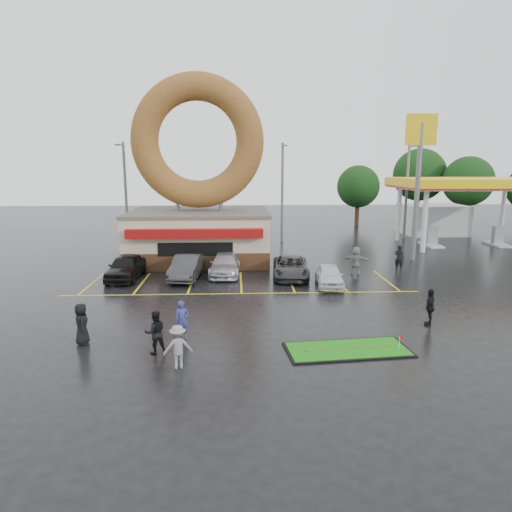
{
  "coord_description": "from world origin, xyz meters",
  "views": [
    {
      "loc": [
        -0.28,
        -21.07,
        7.04
      ],
      "look_at": [
        0.79,
        3.04,
        2.2
      ],
      "focal_mm": 32.0,
      "sensor_mm": 36.0,
      "label": 1
    }
  ],
  "objects_px": {
    "gas_station": "(452,201)",
    "dumpster": "(143,249)",
    "shell_sign": "(419,160)",
    "car_dgrey": "(187,267)",
    "donut_shop": "(199,200)",
    "streetlight_mid": "(282,190)",
    "streetlight_left": "(125,191)",
    "person_blue": "(182,320)",
    "car_grey": "(291,267)",
    "streetlight_right": "(407,189)",
    "car_silver": "(225,264)",
    "car_black": "(126,267)",
    "putting_green": "(348,349)",
    "person_cameraman": "(430,307)",
    "car_white": "(329,275)"
  },
  "relations": [
    {
      "from": "streetlight_right",
      "to": "dumpster",
      "type": "bearing_deg",
      "value": -161.21
    },
    {
      "from": "car_grey",
      "to": "car_dgrey",
      "type": "bearing_deg",
      "value": -175.22
    },
    {
      "from": "car_silver",
      "to": "person_cameraman",
      "type": "bearing_deg",
      "value": -44.57
    },
    {
      "from": "car_dgrey",
      "to": "person_blue",
      "type": "bearing_deg",
      "value": -79.24
    },
    {
      "from": "person_blue",
      "to": "streetlight_mid",
      "type": "bearing_deg",
      "value": 60.06
    },
    {
      "from": "donut_shop",
      "to": "person_cameraman",
      "type": "distance_m",
      "value": 19.14
    },
    {
      "from": "gas_station",
      "to": "shell_sign",
      "type": "xyz_separation_m",
      "value": [
        -7.0,
        -8.94,
        3.68
      ]
    },
    {
      "from": "donut_shop",
      "to": "dumpster",
      "type": "distance_m",
      "value": 5.98
    },
    {
      "from": "streetlight_right",
      "to": "car_silver",
      "type": "bearing_deg",
      "value": -140.71
    },
    {
      "from": "car_black",
      "to": "car_grey",
      "type": "bearing_deg",
      "value": 1.56
    },
    {
      "from": "donut_shop",
      "to": "car_black",
      "type": "height_order",
      "value": "donut_shop"
    },
    {
      "from": "streetlight_left",
      "to": "car_white",
      "type": "relative_size",
      "value": 2.43
    },
    {
      "from": "dumpster",
      "to": "putting_green",
      "type": "bearing_deg",
      "value": -54.76
    },
    {
      "from": "person_cameraman",
      "to": "putting_green",
      "type": "relative_size",
      "value": 0.34
    },
    {
      "from": "streetlight_left",
      "to": "streetlight_right",
      "type": "xyz_separation_m",
      "value": [
        26.0,
        2.0,
        0.0
      ]
    },
    {
      "from": "car_white",
      "to": "person_cameraman",
      "type": "height_order",
      "value": "person_cameraman"
    },
    {
      "from": "gas_station",
      "to": "dumpster",
      "type": "distance_m",
      "value": 28.54
    },
    {
      "from": "donut_shop",
      "to": "putting_green",
      "type": "xyz_separation_m",
      "value": [
        6.99,
        -17.68,
        -4.43
      ]
    },
    {
      "from": "streetlight_left",
      "to": "car_grey",
      "type": "bearing_deg",
      "value": -44.55
    },
    {
      "from": "car_dgrey",
      "to": "putting_green",
      "type": "distance_m",
      "value": 13.83
    },
    {
      "from": "streetlight_mid",
      "to": "car_silver",
      "type": "relative_size",
      "value": 1.94
    },
    {
      "from": "streetlight_mid",
      "to": "person_blue",
      "type": "bearing_deg",
      "value": -105.14
    },
    {
      "from": "shell_sign",
      "to": "dumpster",
      "type": "distance_m",
      "value": 21.66
    },
    {
      "from": "shell_sign",
      "to": "streetlight_mid",
      "type": "relative_size",
      "value": 1.18
    },
    {
      "from": "donut_shop",
      "to": "streetlight_mid",
      "type": "distance_m",
      "value": 10.59
    },
    {
      "from": "streetlight_right",
      "to": "car_white",
      "type": "height_order",
      "value": "streetlight_right"
    },
    {
      "from": "streetlight_left",
      "to": "dumpster",
      "type": "relative_size",
      "value": 5.0
    },
    {
      "from": "shell_sign",
      "to": "car_black",
      "type": "xyz_separation_m",
      "value": [
        -20.19,
        -4.94,
        -6.6
      ]
    },
    {
      "from": "person_blue",
      "to": "putting_green",
      "type": "relative_size",
      "value": 0.32
    },
    {
      "from": "car_black",
      "to": "putting_green",
      "type": "distance_m",
      "value": 16.24
    },
    {
      "from": "shell_sign",
      "to": "car_black",
      "type": "height_order",
      "value": "shell_sign"
    },
    {
      "from": "car_dgrey",
      "to": "car_grey",
      "type": "relative_size",
      "value": 0.95
    },
    {
      "from": "donut_shop",
      "to": "car_white",
      "type": "distance_m",
      "value": 12.17
    },
    {
      "from": "car_black",
      "to": "dumpster",
      "type": "xyz_separation_m",
      "value": [
        -0.31,
        6.86,
        -0.13
      ]
    },
    {
      "from": "car_black",
      "to": "donut_shop",
      "type": "bearing_deg",
      "value": 56.77
    },
    {
      "from": "car_dgrey",
      "to": "car_silver",
      "type": "xyz_separation_m",
      "value": [
        2.37,
        1.02,
        -0.07
      ]
    },
    {
      "from": "car_dgrey",
      "to": "car_silver",
      "type": "distance_m",
      "value": 2.58
    },
    {
      "from": "car_grey",
      "to": "dumpster",
      "type": "xyz_separation_m",
      "value": [
        -10.66,
        6.96,
        -0.01
      ]
    },
    {
      "from": "shell_sign",
      "to": "streetlight_right",
      "type": "distance_m",
      "value": 10.68
    },
    {
      "from": "donut_shop",
      "to": "person_blue",
      "type": "height_order",
      "value": "donut_shop"
    },
    {
      "from": "streetlight_mid",
      "to": "car_silver",
      "type": "distance_m",
      "value": 14.45
    },
    {
      "from": "gas_station",
      "to": "putting_green",
      "type": "relative_size",
      "value": 2.77
    },
    {
      "from": "streetlight_mid",
      "to": "car_dgrey",
      "type": "distance_m",
      "value": 16.28
    },
    {
      "from": "streetlight_right",
      "to": "car_black",
      "type": "bearing_deg",
      "value": -147.35
    },
    {
      "from": "car_dgrey",
      "to": "car_silver",
      "type": "relative_size",
      "value": 0.97
    },
    {
      "from": "car_dgrey",
      "to": "dumpster",
      "type": "height_order",
      "value": "car_dgrey"
    },
    {
      "from": "streetlight_left",
      "to": "streetlight_right",
      "type": "relative_size",
      "value": 1.0
    },
    {
      "from": "dumpster",
      "to": "car_white",
      "type": "bearing_deg",
      "value": -32.03
    },
    {
      "from": "person_blue",
      "to": "dumpster",
      "type": "bearing_deg",
      "value": 91.43
    },
    {
      "from": "person_blue",
      "to": "donut_shop",
      "type": "bearing_deg",
      "value": 76.9
    }
  ]
}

